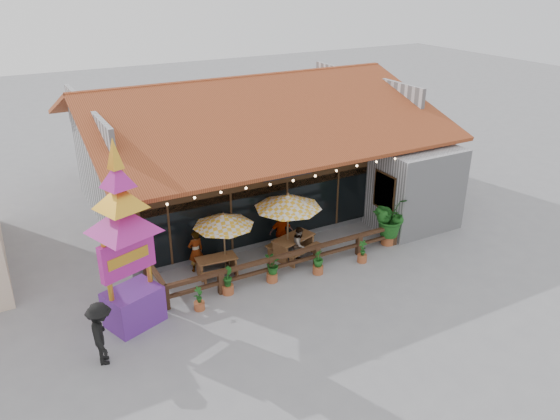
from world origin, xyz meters
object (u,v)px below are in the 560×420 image
umbrella_left (223,220)px  picnic_table_right (293,243)px  pedestrian (101,334)px  picnic_table_left (217,263)px  thai_sign_tower (123,225)px  tropical_plant (390,218)px  umbrella_right (288,202)px

umbrella_left → picnic_table_right: umbrella_left is taller
picnic_table_right → pedestrian: size_ratio=1.05×
umbrella_left → picnic_table_left: (-0.40, -0.10, -1.64)m
thai_sign_tower → tropical_plant: (10.77, 0.44, -2.36)m
picnic_table_left → tropical_plant: (7.25, -1.12, 0.71)m
picnic_table_left → pedestrian: pedestrian is taller
picnic_table_left → umbrella_left: bearing=13.8°
picnic_table_right → pedestrian: pedestrian is taller
umbrella_right → picnic_table_right: 1.91m
umbrella_left → thai_sign_tower: thai_sign_tower is taller
umbrella_left → thai_sign_tower: size_ratio=0.41×
picnic_table_right → picnic_table_left: bearing=177.8°
picnic_table_left → thai_sign_tower: bearing=-156.1°
umbrella_right → thai_sign_tower: size_ratio=0.44×
picnic_table_left → pedestrian: (-4.82, -3.04, 0.51)m
umbrella_right → tropical_plant: size_ratio=1.41×
thai_sign_tower → pedestrian: bearing=-131.2°
umbrella_right → tropical_plant: (4.28, -0.95, -1.25)m
thai_sign_tower → tropical_plant: 11.03m
umbrella_left → umbrella_right: umbrella_right is taller
umbrella_left → umbrella_right: 2.61m
picnic_table_right → tropical_plant: 4.16m
picnic_table_left → tropical_plant: size_ratio=0.77×
thai_sign_tower → tropical_plant: thai_sign_tower is taller
thai_sign_tower → pedestrian: 3.22m
picnic_table_left → umbrella_right: bearing=-3.2°
picnic_table_left → pedestrian: bearing=-147.7°
umbrella_left → pedestrian: size_ratio=1.38×
umbrella_left → picnic_table_left: bearing=-166.2°
umbrella_left → tropical_plant: size_ratio=1.32×
umbrella_left → picnic_table_left: size_ratio=1.71×
picnic_table_right → thai_sign_tower: (-6.78, -1.44, 2.99)m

